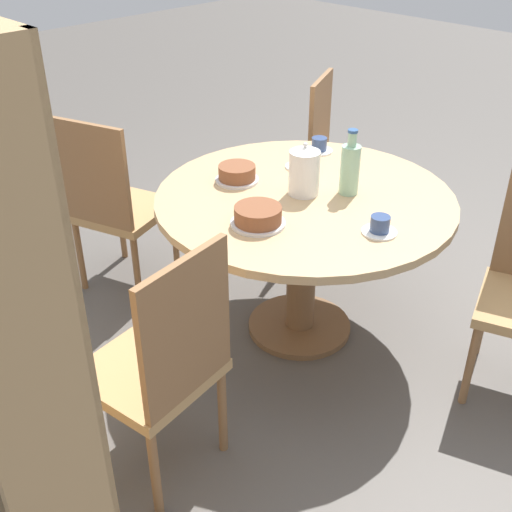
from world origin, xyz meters
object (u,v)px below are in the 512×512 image
Objects in this scene: chair_b at (162,364)px; cake_second at (237,174)px; coffee_pot at (304,171)px; chair_d at (339,158)px; cup_b at (319,146)px; cake_main at (258,216)px; water_bottle at (350,168)px; cup_a at (300,162)px; chair_a at (114,203)px; cup_c at (380,226)px.

chair_b is 4.85× the size of cake_second.
coffee_pot reaches higher than cake_second.
cup_b is (-0.20, 0.44, 0.26)m from chair_d.
chair_b is 4.07× the size of coffee_pot.
cake_second is at bearing 20.91° from coffee_pot.
coffee_pot is at bearing -175.19° from chair_b.
cake_main is 1.11× the size of cake_second.
water_bottle is 0.51m from cake_second.
cup_b is at bearing -168.96° from chair_b.
chair_b is 6.88× the size of cup_a.
water_bottle reaches higher than chair_a.
coffee_pot reaches higher than cup_c.
cup_a and cup_b have the same top height.
chair_d is 4.35× the size of cake_main.
water_bottle reaches higher than cup_a.
cup_a and cup_c have the same top height.
chair_b is at bearing 133.90° from chair_a.
chair_a is 1.22m from water_bottle.
chair_d is at bearing -65.35° from cup_b.
cup_c is at bearing 175.30° from chair_a.
coffee_pot is at bearing 122.35° from cup_b.
chair_d reaches higher than cake_main.
cup_a is (-0.10, -0.32, -0.01)m from cake_second.
water_bottle is (-1.04, -0.54, 0.35)m from chair_a.
chair_b reaches higher than cake_main.
chair_a reaches higher than cup_c.
water_bottle is at bearing -32.92° from cup_c.
cake_main is (0.07, 0.48, -0.08)m from water_bottle.
water_bottle is 2.08× the size of cup_b.
cake_second is (0.36, -0.23, -0.00)m from cake_main.
cup_c is (-0.38, -0.28, -0.01)m from cake_main.
cake_second is at bearing 30.66° from water_bottle.
coffee_pot is 1.07× the size of cake_main.
chair_d is 1.32m from cup_c.
chair_d is 1.03m from cake_second.
cup_c is at bearing -160.40° from chair_d.
chair_b reaches higher than cake_second.
chair_d is at bearing -45.28° from cup_c.
chair_a is at bearing 135.86° from chair_d.
water_bottle is 1.31× the size of cake_main.
cake_second reaches higher than cup_a.
chair_d is at bearing -67.80° from cup_a.
chair_d reaches higher than cup_a.
chair_d is 1.04m from coffee_pot.
cake_main reaches higher than cup_c.
cup_c is (-0.71, 0.48, 0.00)m from cup_b.
cup_c is at bearing -175.58° from cake_second.
chair_a and chair_b have the same top height.
cup_a is at bearing -107.47° from cake_second.
chair_b is at bearing 175.75° from chair_d.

